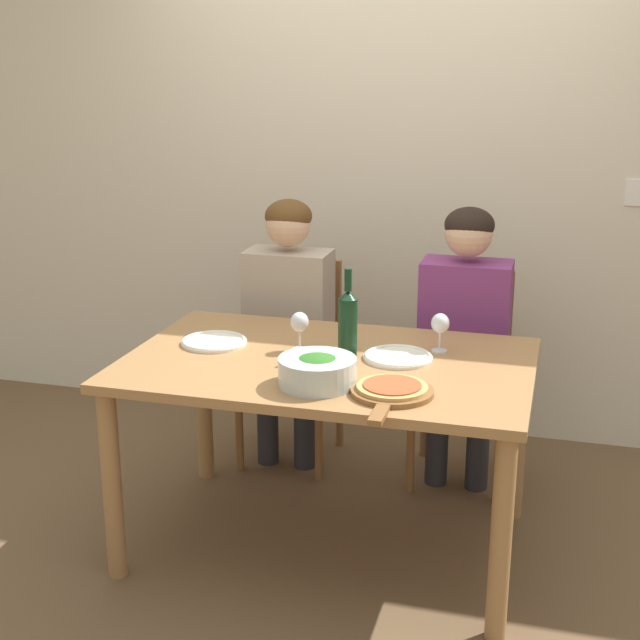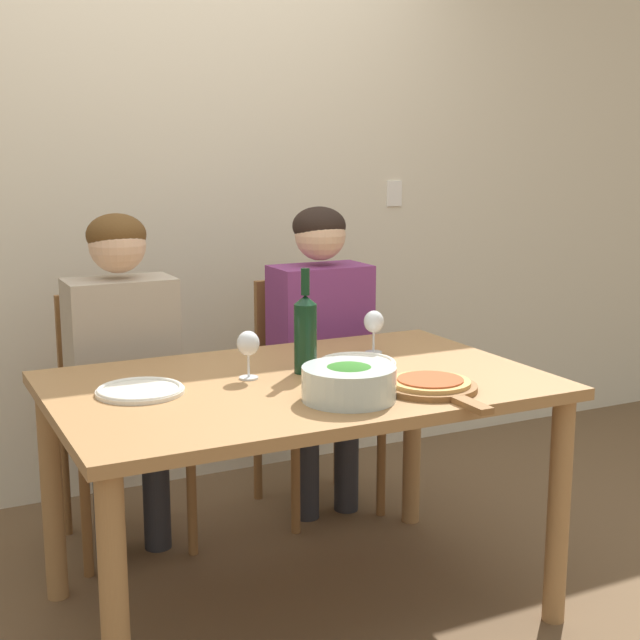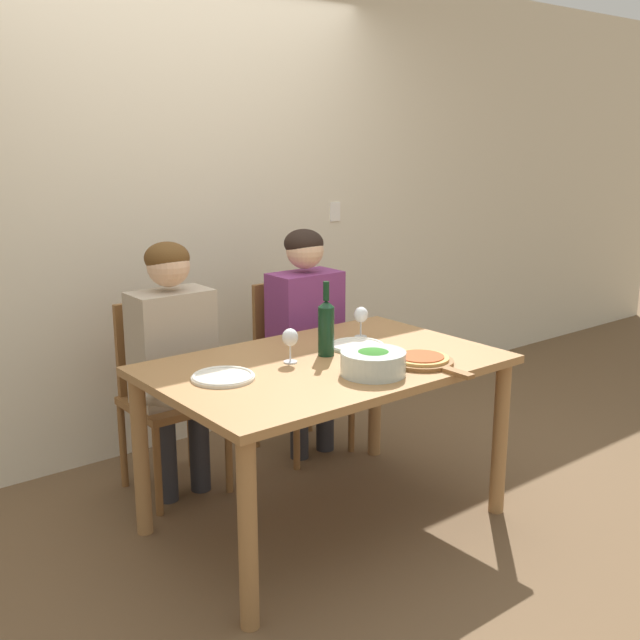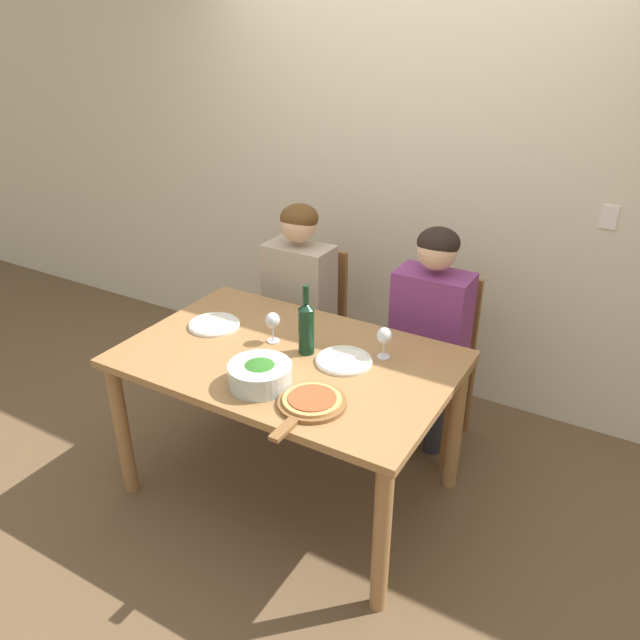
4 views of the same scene
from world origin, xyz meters
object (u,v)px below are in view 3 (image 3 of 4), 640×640
wine_glass_right (361,316)px  dinner_plate_right (357,346)px  dinner_plate_left (223,377)px  person_woman (174,345)px  person_man (307,321)px  chair_right (295,359)px  pizza_on_board (423,361)px  wine_glass_left (290,339)px  chair_left (166,388)px  broccoli_bowl (373,362)px  wine_bottle (326,326)px

wine_glass_right → dinner_plate_right: bearing=-136.5°
dinner_plate_left → wine_glass_right: size_ratio=1.70×
person_woman → person_man: (0.80, 0.00, 0.00)m
chair_right → pizza_on_board: 1.12m
person_man → dinner_plate_right: size_ratio=4.83×
wine_glass_left → wine_glass_right: (0.52, 0.13, 0.00)m
chair_left → broccoli_bowl: chair_left is taller
wine_bottle → pizza_on_board: 0.45m
dinner_plate_right → wine_glass_left: (-0.38, 0.00, 0.10)m
wine_bottle → dinner_plate_right: bearing=2.3°
person_man → wine_glass_right: (-0.04, -0.48, 0.12)m
chair_left → wine_glass_right: size_ratio=6.18×
chair_left → wine_glass_left: 0.84m
chair_left → person_woman: size_ratio=0.75×
wine_bottle → wine_glass_left: size_ratio=2.21×
dinner_plate_right → pizza_on_board: size_ratio=0.61×
chair_right → dinner_plate_left: size_ratio=3.63×
chair_left → pizza_on_board: chair_left is taller
wine_bottle → wine_glass_right: size_ratio=2.21×
person_woman → broccoli_bowl: size_ratio=4.62×
chair_right → dinner_plate_right: (-0.17, -0.72, 0.27)m
wine_glass_left → wine_bottle: bearing=-2.8°
wine_glass_right → broccoli_bowl: bearing=-126.6°
person_man → wine_glass_left: bearing=-132.6°
pizza_on_board → wine_glass_left: size_ratio=2.77×
person_man → chair_left: bearing=172.1°
dinner_plate_left → pizza_on_board: bearing=-24.6°
person_man → wine_bottle: size_ratio=3.72×
dinner_plate_right → pizza_on_board: pizza_on_board is taller
broccoli_bowl → wine_glass_right: (0.35, 0.47, 0.05)m
broccoli_bowl → pizza_on_board: broccoli_bowl is taller
chair_right → dinner_plate_left: bearing=-141.0°
broccoli_bowl → wine_glass_right: bearing=53.4°
broccoli_bowl → dinner_plate_left: 0.61m
person_woman → wine_bottle: person_woman is taller
dinner_plate_right → dinner_plate_left: bearing=-179.0°
chair_right → wine_glass_right: size_ratio=6.18×
wine_bottle → wine_glass_left: (-0.19, 0.01, -0.03)m
person_man → wine_bottle: (-0.36, -0.61, 0.15)m
chair_left → person_man: bearing=-7.9°
chair_left → dinner_plate_right: 0.98m
chair_left → wine_bottle: (0.43, -0.72, 0.39)m
broccoli_bowl → person_man: bearing=67.7°
chair_right → wine_bottle: (-0.36, -0.72, 0.39)m
wine_glass_right → chair_left: bearing=142.2°
chair_right → broccoli_bowl: bearing=-110.1°
dinner_plate_right → person_woman: bearing=135.8°
wine_bottle → dinner_plate_left: size_ratio=1.30×
wine_bottle → wine_glass_right: wine_bottle is taller
chair_right → wine_glass_right: (-0.04, -0.59, 0.36)m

